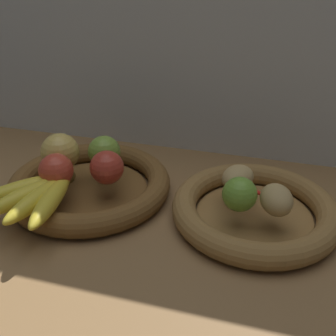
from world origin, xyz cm
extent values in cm
cube|color=olive|center=(0.00, 0.00, -1.50)|extent=(140.00, 90.00, 3.00)
cube|color=silver|center=(0.00, 30.00, 27.50)|extent=(140.00, 3.00, 55.00)
cylinder|color=brown|center=(-17.56, 2.52, 0.50)|extent=(23.86, 23.86, 1.00)
torus|color=brown|center=(-17.56, 2.52, 2.29)|extent=(33.68, 33.68, 4.58)
cylinder|color=olive|center=(16.39, 2.52, 0.50)|extent=(21.95, 21.95, 1.00)
torus|color=olive|center=(16.39, 2.52, 2.29)|extent=(31.34, 31.34, 4.58)
sphere|color=#CC422D|center=(-21.37, -3.06, 7.91)|extent=(6.67, 6.67, 6.67)
sphere|color=#7AA338|center=(-15.66, 6.77, 7.99)|extent=(6.83, 6.83, 6.83)
sphere|color=#DBB756|center=(-23.91, 3.23, 8.51)|extent=(7.87, 7.87, 7.87)
sphere|color=#B73828|center=(-12.45, 0.68, 7.92)|extent=(6.69, 6.69, 6.69)
ellipsoid|color=yellow|center=(-25.47, -8.23, 6.23)|extent=(13.92, 14.98, 3.31)
ellipsoid|color=yellow|center=(-23.41, -9.60, 6.23)|extent=(10.32, 16.93, 3.31)
ellipsoid|color=yellow|center=(-21.04, -10.32, 6.23)|extent=(5.86, 17.46, 3.31)
ellipsoid|color=yellow|center=(-18.56, -10.34, 6.23)|extent=(5.64, 17.45, 3.31)
sphere|color=brown|center=(-19.74, -1.84, 6.23)|extent=(2.98, 2.98, 2.98)
ellipsoid|color=tan|center=(19.87, -0.96, 7.16)|extent=(7.50, 8.54, 5.17)
ellipsoid|color=tan|center=(12.48, 5.57, 6.82)|extent=(8.02, 8.75, 4.48)
sphere|color=#6B9E33|center=(13.58, -1.69, 7.67)|extent=(6.18, 6.18, 6.18)
cone|color=red|center=(15.63, 3.67, 5.57)|extent=(9.91, 6.49, 1.98)
camera|label=1|loc=(17.25, -61.37, 45.02)|focal=42.44mm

